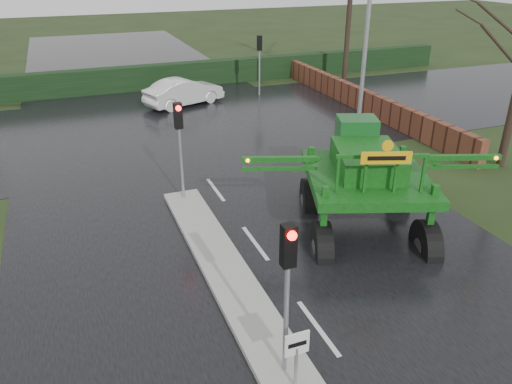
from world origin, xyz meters
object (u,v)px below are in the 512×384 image
object	(u,v)px
traffic_signal_far	(259,52)
white_sedan	(185,105)
traffic_signal_near	(288,270)
crop_sprayer	(325,184)
keep_left_sign	(297,352)
traffic_signal_mid	(179,131)
street_light_right	(364,0)

from	to	relation	value
traffic_signal_far	white_sedan	world-z (taller)	traffic_signal_far
traffic_signal_near	crop_sprayer	world-z (taller)	crop_sprayer
keep_left_sign	traffic_signal_mid	bearing A→B (deg)	90.00
traffic_signal_mid	white_sedan	xyz separation A→B (m)	(3.01, 12.00, -2.59)
traffic_signal_far	crop_sprayer	distance (m)	17.51
keep_left_sign	traffic_signal_near	distance (m)	1.61
keep_left_sign	crop_sprayer	distance (m)	5.66
crop_sprayer	white_sedan	xyz separation A→B (m)	(-0.04, 16.33, -2.02)
white_sedan	street_light_right	bearing A→B (deg)	-159.27
traffic_signal_mid	crop_sprayer	size ratio (longest dim) A/B	0.49
traffic_signal_near	white_sedan	world-z (taller)	traffic_signal_near
traffic_signal_near	street_light_right	bearing A→B (deg)	53.87
street_light_right	traffic_signal_mid	bearing A→B (deg)	-154.60
keep_left_sign	white_sedan	xyz separation A→B (m)	(3.01, 20.99, -1.06)
traffic_signal_mid	white_sedan	world-z (taller)	traffic_signal_mid
traffic_signal_mid	street_light_right	world-z (taller)	street_light_right
traffic_signal_far	street_light_right	xyz separation A→B (m)	(1.69, -8.01, 3.40)
traffic_signal_mid	traffic_signal_far	world-z (taller)	same
traffic_signal_mid	keep_left_sign	bearing A→B (deg)	-90.00
traffic_signal_far	traffic_signal_near	bearing A→B (deg)	69.64
traffic_signal_near	street_light_right	xyz separation A→B (m)	(9.49, 13.01, 3.40)
crop_sprayer	white_sedan	distance (m)	16.45
street_light_right	traffic_signal_far	bearing A→B (deg)	101.95
traffic_signal_mid	white_sedan	distance (m)	12.64
traffic_signal_near	street_light_right	size ratio (longest dim) A/B	0.35
traffic_signal_mid	traffic_signal_far	xyz separation A→B (m)	(7.80, 12.52, 0.00)
keep_left_sign	crop_sprayer	size ratio (longest dim) A/B	0.19
keep_left_sign	crop_sprayer	world-z (taller)	crop_sprayer
traffic_signal_near	white_sedan	xyz separation A→B (m)	(3.01, 20.50, -2.59)
traffic_signal_mid	street_light_right	size ratio (longest dim) A/B	0.35
traffic_signal_mid	crop_sprayer	world-z (taller)	crop_sprayer
traffic_signal_far	street_light_right	distance (m)	8.86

